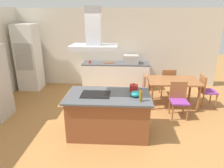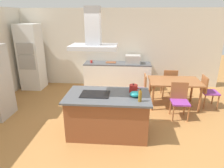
{
  "view_description": "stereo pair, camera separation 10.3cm",
  "coord_description": "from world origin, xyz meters",
  "views": [
    {
      "loc": [
        0.29,
        -3.81,
        2.48
      ],
      "look_at": [
        0.06,
        0.4,
        1.0
      ],
      "focal_mm": 31.82,
      "sensor_mm": 36.0,
      "label": 1
    },
    {
      "loc": [
        0.39,
        -3.81,
        2.48
      ],
      "look_at": [
        0.06,
        0.4,
        1.0
      ],
      "focal_mm": 31.82,
      "sensor_mm": 36.0,
      "label": 2
    }
  ],
  "objects": [
    {
      "name": "cutting_board",
      "position": [
        -0.18,
        2.93,
        0.91
      ],
      "size": [
        0.34,
        0.24,
        0.02
      ],
      "primitive_type": "cube",
      "color": "brown",
      "rests_on": "back_counter"
    },
    {
      "name": "chair_at_left_end",
      "position": [
        0.8,
        1.54,
        0.51
      ],
      "size": [
        0.42,
        0.42,
        0.89
      ],
      "color": "purple",
      "rests_on": "ground"
    },
    {
      "name": "tea_kettle",
      "position": [
        0.53,
        0.18,
        0.99
      ],
      "size": [
        0.23,
        0.18,
        0.2
      ],
      "color": "#B21E19",
      "rests_on": "kitchen_island"
    },
    {
      "name": "wall_back",
      "position": [
        0.0,
        3.25,
        1.35
      ],
      "size": [
        7.2,
        0.1,
        2.7
      ],
      "primitive_type": "cube",
      "color": "beige",
      "rests_on": "ground"
    },
    {
      "name": "dining_table",
      "position": [
        1.71,
        1.54,
        0.67
      ],
      "size": [
        1.4,
        0.9,
        0.75
      ],
      "color": "#995B33",
      "rests_on": "ground"
    },
    {
      "name": "mixing_bowl",
      "position": [
        0.56,
        -0.06,
        0.96
      ],
      "size": [
        0.21,
        0.21,
        0.11
      ],
      "primitive_type": "ellipsoid",
      "color": "teal",
      "rests_on": "kitchen_island"
    },
    {
      "name": "chair_facing_island",
      "position": [
        1.71,
        0.88,
        0.51
      ],
      "size": [
        0.42,
        0.42,
        0.89
      ],
      "color": "purple",
      "rests_on": "ground"
    },
    {
      "name": "olive_oil_bottle",
      "position": [
        0.65,
        -0.29,
        1.01
      ],
      "size": [
        0.07,
        0.07,
        0.26
      ],
      "color": "olive",
      "rests_on": "kitchen_island"
    },
    {
      "name": "back_counter",
      "position": [
        0.05,
        2.88,
        0.45
      ],
      "size": [
        2.28,
        0.62,
        0.9
      ],
      "color": "white",
      "rests_on": "ground"
    },
    {
      "name": "countertop_microwave",
      "position": [
        0.57,
        2.88,
        1.04
      ],
      "size": [
        0.5,
        0.38,
        0.28
      ],
      "primitive_type": "cube",
      "color": "#B2AFAA",
      "rests_on": "back_counter"
    },
    {
      "name": "chair_facing_back_wall",
      "position": [
        1.71,
        2.21,
        0.51
      ],
      "size": [
        0.42,
        0.42,
        0.89
      ],
      "color": "purple",
      "rests_on": "ground"
    },
    {
      "name": "wall_oven_stack",
      "position": [
        -2.9,
        2.65,
        1.1
      ],
      "size": [
        0.7,
        0.66,
        2.2
      ],
      "color": "white",
      "rests_on": "ground"
    },
    {
      "name": "chair_at_right_end",
      "position": [
        2.63,
        1.54,
        0.51
      ],
      "size": [
        0.42,
        0.42,
        0.89
      ],
      "color": "purple",
      "rests_on": "ground"
    },
    {
      "name": "coffee_mug_red",
      "position": [
        -0.85,
        2.84,
        0.95
      ],
      "size": [
        0.08,
        0.08,
        0.09
      ],
      "primitive_type": "cylinder",
      "color": "red",
      "rests_on": "back_counter"
    },
    {
      "name": "kitchen_island",
      "position": [
        0.0,
        0.0,
        0.45
      ],
      "size": [
        1.76,
        1.01,
        0.9
      ],
      "color": "brown",
      "rests_on": "ground"
    },
    {
      "name": "range_hood",
      "position": [
        -0.27,
        0.0,
        2.1
      ],
      "size": [
        0.9,
        0.55,
        0.78
      ],
      "color": "#ADADB2"
    },
    {
      "name": "cooktop",
      "position": [
        -0.27,
        0.0,
        0.91
      ],
      "size": [
        0.6,
        0.44,
        0.01
      ],
      "primitive_type": "cube",
      "color": "black",
      "rests_on": "kitchen_island"
    },
    {
      "name": "ground",
      "position": [
        0.0,
        1.5,
        0.0
      ],
      "size": [
        16.0,
        16.0,
        0.0
      ],
      "primitive_type": "plane",
      "color": "#AD753D"
    }
  ]
}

